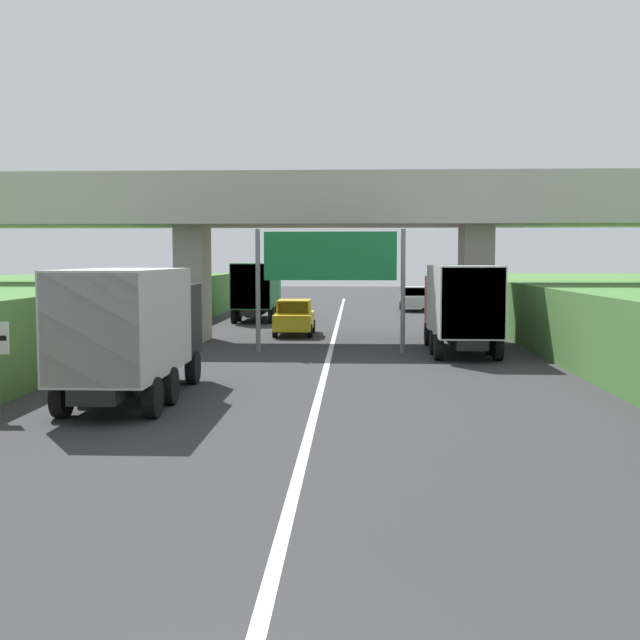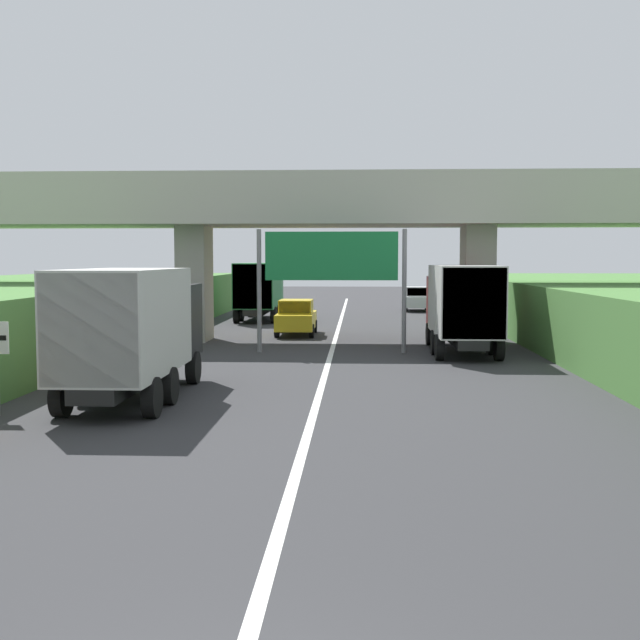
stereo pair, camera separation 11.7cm
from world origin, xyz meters
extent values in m
cube|color=white|center=(0.00, 24.00, 0.00)|extent=(0.20, 87.99, 0.01)
cube|color=#ADA89E|center=(0.00, 29.99, 5.70)|extent=(40.00, 4.80, 1.10)
cube|color=#ADA89E|center=(0.00, 27.77, 6.80)|extent=(40.00, 0.36, 1.10)
cube|color=#ADA89E|center=(0.00, 32.21, 6.80)|extent=(40.00, 0.36, 1.10)
cube|color=#9F9A91|center=(-6.32, 29.99, 2.58)|extent=(1.30, 2.20, 5.15)
cube|color=#9F9A91|center=(6.32, 29.99, 2.58)|extent=(1.30, 2.20, 5.15)
cylinder|color=slate|center=(-2.85, 25.69, 2.43)|extent=(0.18, 0.18, 4.85)
cylinder|color=slate|center=(2.85, 25.69, 2.43)|extent=(0.18, 0.18, 4.85)
cube|color=#167238|center=(0.00, 25.69, 3.80)|extent=(5.20, 0.12, 1.90)
cube|color=white|center=(0.00, 25.68, 3.80)|extent=(4.89, 0.01, 1.67)
cube|color=black|center=(-4.87, 42.17, 0.66)|extent=(1.10, 7.30, 0.36)
cube|color=#236B38|center=(-4.87, 44.77, 1.89)|extent=(2.10, 2.10, 2.10)
cube|color=#2D3842|center=(-4.87, 45.79, 2.19)|extent=(1.89, 0.06, 0.90)
cube|color=#236B38|center=(-4.87, 41.12, 2.14)|extent=(2.30, 5.20, 2.60)
cube|color=#1A502A|center=(-4.87, 38.54, 2.14)|extent=(2.21, 0.04, 2.50)
cylinder|color=black|center=(-5.84, 44.77, 0.48)|extent=(0.30, 0.96, 0.96)
cylinder|color=black|center=(-3.90, 44.77, 0.48)|extent=(0.30, 0.96, 0.96)
cylinder|color=black|center=(-5.94, 39.69, 0.48)|extent=(0.30, 0.96, 0.96)
cylinder|color=black|center=(-3.80, 39.69, 0.48)|extent=(0.30, 0.96, 0.96)
cylinder|color=black|center=(-5.94, 41.38, 0.48)|extent=(0.30, 0.96, 0.96)
cylinder|color=black|center=(-3.80, 41.38, 0.48)|extent=(0.30, 0.96, 0.96)
cube|color=black|center=(-4.79, 15.10, 0.66)|extent=(1.10, 7.30, 0.36)
cube|color=black|center=(-4.79, 17.70, 1.89)|extent=(2.10, 2.10, 2.10)
cube|color=#2D3842|center=(-4.79, 18.72, 2.19)|extent=(1.89, 0.06, 0.90)
cube|color=#B7B7B2|center=(-4.79, 14.05, 2.14)|extent=(2.30, 5.20, 2.60)
cube|color=gray|center=(-4.79, 11.47, 2.14)|extent=(2.21, 0.04, 2.50)
cylinder|color=black|center=(-5.76, 17.70, 0.48)|extent=(0.30, 0.96, 0.96)
cylinder|color=black|center=(-3.82, 17.70, 0.48)|extent=(0.30, 0.96, 0.96)
cylinder|color=black|center=(-5.86, 12.62, 0.48)|extent=(0.30, 0.96, 0.96)
cylinder|color=black|center=(-3.72, 12.62, 0.48)|extent=(0.30, 0.96, 0.96)
cylinder|color=black|center=(-5.86, 14.31, 0.48)|extent=(0.30, 0.96, 0.96)
cylinder|color=black|center=(-3.72, 14.31, 0.48)|extent=(0.30, 0.96, 0.96)
cube|color=black|center=(5.09, 25.95, 0.66)|extent=(1.10, 7.30, 0.36)
cube|color=red|center=(5.09, 28.55, 1.89)|extent=(2.10, 2.10, 2.10)
cube|color=#2D3842|center=(5.09, 29.57, 2.19)|extent=(1.89, 0.06, 0.90)
cube|color=#B7B7B2|center=(5.09, 24.90, 2.14)|extent=(2.30, 5.20, 2.60)
cube|color=gray|center=(5.09, 22.32, 2.14)|extent=(2.21, 0.04, 2.50)
cylinder|color=black|center=(4.12, 28.55, 0.48)|extent=(0.30, 0.96, 0.96)
cylinder|color=black|center=(6.06, 28.55, 0.48)|extent=(0.30, 0.96, 0.96)
cylinder|color=black|center=(4.02, 23.47, 0.48)|extent=(0.30, 0.96, 0.96)
cylinder|color=black|center=(6.16, 23.47, 0.48)|extent=(0.30, 0.96, 0.96)
cylinder|color=black|center=(4.02, 25.16, 0.48)|extent=(0.30, 0.96, 0.96)
cylinder|color=black|center=(6.16, 25.16, 0.48)|extent=(0.30, 0.96, 0.96)
cube|color=#B2B5B7|center=(5.17, 50.97, 0.70)|extent=(1.76, 4.10, 0.76)
cube|color=#B2B5B7|center=(5.17, 50.82, 1.40)|extent=(1.56, 1.90, 0.64)
cube|color=#2D3842|center=(5.17, 49.90, 1.40)|extent=(1.44, 0.06, 0.54)
cylinder|color=black|center=(4.35, 52.24, 0.32)|extent=(0.22, 0.64, 0.64)
cylinder|color=black|center=(5.99, 52.24, 0.32)|extent=(0.22, 0.64, 0.64)
cylinder|color=black|center=(4.35, 49.70, 0.32)|extent=(0.22, 0.64, 0.64)
cylinder|color=black|center=(5.99, 49.70, 0.32)|extent=(0.22, 0.64, 0.64)
cube|color=gold|center=(-1.94, 32.79, 0.70)|extent=(1.76, 4.10, 0.76)
cube|color=gold|center=(-1.94, 32.64, 1.40)|extent=(1.56, 1.90, 0.64)
cube|color=#2D3842|center=(-1.94, 31.72, 1.40)|extent=(1.44, 0.06, 0.54)
cylinder|color=black|center=(-2.76, 34.06, 0.32)|extent=(0.22, 0.64, 0.64)
cylinder|color=black|center=(-1.12, 34.06, 0.32)|extent=(0.22, 0.64, 0.64)
cylinder|color=black|center=(-2.76, 31.52, 0.32)|extent=(0.22, 0.64, 0.64)
cylinder|color=black|center=(-1.12, 31.52, 0.32)|extent=(0.22, 0.64, 0.64)
cylinder|color=orange|center=(-6.72, 15.44, 0.45)|extent=(0.56, 0.56, 0.90)
cylinder|color=white|center=(-6.72, 15.44, 0.52)|extent=(0.57, 0.57, 0.12)
camera|label=1|loc=(0.95, -5.33, 3.69)|focal=44.44mm
camera|label=2|loc=(1.06, -5.33, 3.69)|focal=44.44mm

